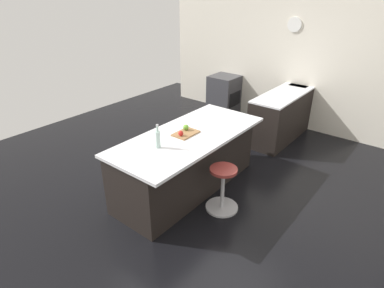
# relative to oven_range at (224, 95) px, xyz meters

# --- Properties ---
(ground_plane) EXTENTS (7.72, 7.72, 0.00)m
(ground_plane) POSITION_rel_oven_range_xyz_m (2.62, 1.32, -0.44)
(ground_plane) COLOR black
(interior_partition_left) EXTENTS (0.15, 5.78, 2.98)m
(interior_partition_left) POSITION_rel_oven_range_xyz_m (-0.35, 1.32, 1.05)
(interior_partition_left) COLOR silver
(interior_partition_left) RESTS_ON ground_plane
(sink_cabinet) EXTENTS (2.57, 0.60, 1.19)m
(sink_cabinet) POSITION_rel_oven_range_xyz_m (-0.00, 1.64, 0.02)
(sink_cabinet) COLOR black
(sink_cabinet) RESTS_ON ground_plane
(oven_range) EXTENTS (0.60, 0.61, 0.88)m
(oven_range) POSITION_rel_oven_range_xyz_m (0.00, 0.00, 0.00)
(oven_range) COLOR #38383D
(oven_range) RESTS_ON ground_plane
(kitchen_island) EXTENTS (2.36, 1.03, 0.89)m
(kitchen_island) POSITION_rel_oven_range_xyz_m (2.96, 1.33, 0.01)
(kitchen_island) COLOR black
(kitchen_island) RESTS_ON ground_plane
(stool_by_window) EXTENTS (0.44, 0.44, 0.63)m
(stool_by_window) POSITION_rel_oven_range_xyz_m (3.05, 2.02, -0.14)
(stool_by_window) COLOR #B7B7BC
(stool_by_window) RESTS_ON ground_plane
(cutting_board) EXTENTS (0.36, 0.24, 0.02)m
(cutting_board) POSITION_rel_oven_range_xyz_m (2.98, 1.33, 0.46)
(cutting_board) COLOR olive
(cutting_board) RESTS_ON kitchen_island
(apple_red) EXTENTS (0.07, 0.07, 0.07)m
(apple_red) POSITION_rel_oven_range_xyz_m (3.10, 1.34, 0.50)
(apple_red) COLOR red
(apple_red) RESTS_ON cutting_board
(apple_green) EXTENTS (0.08, 0.08, 0.08)m
(apple_green) POSITION_rel_oven_range_xyz_m (2.91, 1.28, 0.51)
(apple_green) COLOR #609E2D
(apple_green) RESTS_ON cutting_board
(water_bottle) EXTENTS (0.06, 0.06, 0.31)m
(water_bottle) POSITION_rel_oven_range_xyz_m (3.51, 1.32, 0.57)
(water_bottle) COLOR silver
(water_bottle) RESTS_ON kitchen_island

